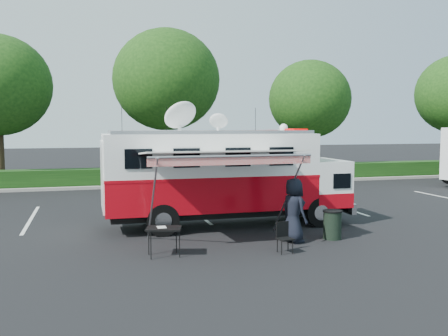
{
  "coord_description": "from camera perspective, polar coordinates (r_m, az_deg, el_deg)",
  "views": [
    {
      "loc": [
        -4.5,
        -15.85,
        3.38
      ],
      "look_at": [
        0.0,
        0.5,
        1.9
      ],
      "focal_mm": 40.0,
      "sensor_mm": 36.0,
      "label": 1
    }
  ],
  "objects": [
    {
      "name": "folding_chair",
      "position": [
        13.4,
        6.83,
        -7.59
      ],
      "size": [
        0.46,
        0.48,
        0.81
      ],
      "color": "black",
      "rests_on": "ground_plane"
    },
    {
      "name": "ground_plane",
      "position": [
        16.82,
        0.46,
        -6.6
      ],
      "size": [
        120.0,
        120.0,
        0.0
      ],
      "primitive_type": "plane",
      "color": "black",
      "rests_on": "ground"
    },
    {
      "name": "back_border",
      "position": [
        29.35,
        -4.32,
        8.15
      ],
      "size": [
        60.0,
        6.14,
        8.87
      ],
      "color": "#9E998E",
      "rests_on": "ground_plane"
    },
    {
      "name": "person",
      "position": [
        14.66,
        7.93,
        -8.4
      ],
      "size": [
        0.84,
        1.04,
        1.85
      ],
      "primitive_type": "imported",
      "rotation": [
        0.0,
        0.0,
        1.88
      ],
      "color": "black",
      "rests_on": "ground_plane"
    },
    {
      "name": "command_truck",
      "position": [
        16.55,
        0.22,
        -0.87
      ],
      "size": [
        8.23,
        2.27,
        3.95
      ],
      "color": "black",
      "rests_on": "ground_plane"
    },
    {
      "name": "folding_table",
      "position": [
        12.97,
        -6.9,
        -6.96
      ],
      "size": [
        1.01,
        0.82,
        0.75
      ],
      "color": "black",
      "rests_on": "ground_plane"
    },
    {
      "name": "stall_lines",
      "position": [
        19.57,
        -3.37,
        -4.96
      ],
      "size": [
        24.12,
        5.5,
        0.01
      ],
      "color": "silver",
      "rests_on": "ground_plane"
    },
    {
      "name": "trash_bin",
      "position": [
        15.18,
        12.28,
        -6.33
      ],
      "size": [
        0.57,
        0.57,
        0.86
      ],
      "color": "black",
      "rests_on": "ground_plane"
    },
    {
      "name": "awning",
      "position": [
        14.02,
        -0.09,
        1.54
      ],
      "size": [
        4.49,
        2.34,
        2.72
      ],
      "color": "silver",
      "rests_on": "ground_plane"
    }
  ]
}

